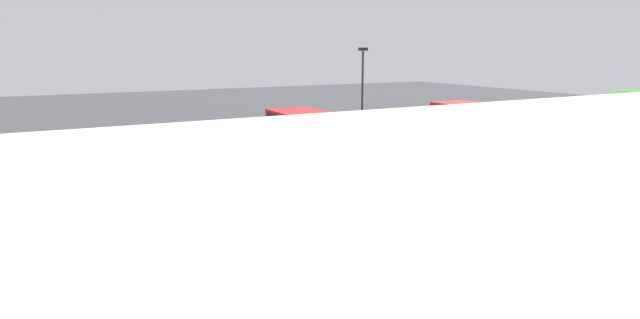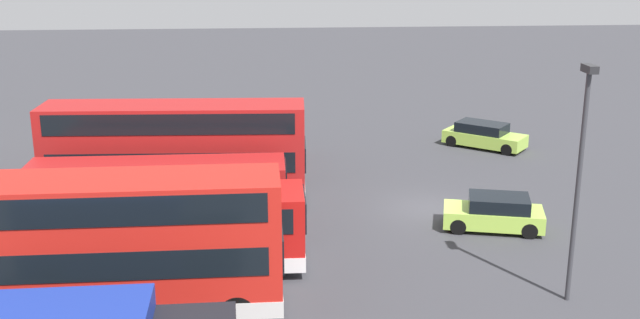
# 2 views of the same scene
# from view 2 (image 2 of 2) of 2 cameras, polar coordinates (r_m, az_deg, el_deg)

# --- Properties ---
(ground_plane) EXTENTS (140.00, 140.00, 0.00)m
(ground_plane) POSITION_cam_2_polar(r_m,az_deg,el_deg) (34.03, 8.21, -3.69)
(ground_plane) COLOR #38383D
(bus_double_decker_near_end) EXTENTS (2.70, 10.19, 4.55)m
(bus_double_decker_near_end) POSITION_cam_2_polar(r_m,az_deg,el_deg) (24.47, -14.89, -6.09)
(bus_double_decker_near_end) COLOR red
(bus_double_decker_near_end) RESTS_ON ground
(bus_single_deck_second) EXTENTS (2.71, 10.96, 2.95)m
(bus_single_deck_second) POSITION_cam_2_polar(r_m,az_deg,el_deg) (27.74, -12.54, -5.06)
(bus_single_deck_second) COLOR #B71411
(bus_single_deck_second) RESTS_ON ground
(bus_single_deck_third) EXTENTS (2.66, 10.24, 2.95)m
(bus_single_deck_third) POSITION_cam_2_polar(r_m,az_deg,el_deg) (31.13, -12.00, -2.65)
(bus_single_deck_third) COLOR #A51919
(bus_single_deck_third) RESTS_ON ground
(bus_double_decker_fourth) EXTENTS (3.09, 11.59, 4.55)m
(bus_double_decker_fourth) POSITION_cam_2_polar(r_m,az_deg,el_deg) (34.27, -10.75, 0.63)
(bus_double_decker_fourth) COLOR #A51919
(bus_double_decker_fourth) RESTS_ON ground
(bus_single_deck_fifth) EXTENTS (2.66, 10.57, 2.95)m
(bus_single_deck_fifth) POSITION_cam_2_polar(r_m,az_deg,el_deg) (38.19, -10.36, 0.98)
(bus_single_deck_fifth) COLOR red
(bus_single_deck_fifth) RESTS_ON ground
(bus_single_deck_sixth) EXTENTS (2.68, 11.33, 2.95)m
(bus_single_deck_sixth) POSITION_cam_2_polar(r_m,az_deg,el_deg) (41.49, -9.92, 2.23)
(bus_single_deck_sixth) COLOR red
(bus_single_deck_sixth) RESTS_ON ground
(car_hatchback_silver) EXTENTS (2.71, 4.31, 1.43)m
(car_hatchback_silver) POSITION_cam_2_polar(r_m,az_deg,el_deg) (32.02, 12.90, -3.91)
(car_hatchback_silver) COLOR #A5D14C
(car_hatchback_silver) RESTS_ON ground
(car_small_green) EXTENTS (4.21, 4.63, 1.43)m
(car_small_green) POSITION_cam_2_polar(r_m,az_deg,el_deg) (44.28, 12.12, 1.76)
(car_small_green) COLOR #A5D14C
(car_small_green) RESTS_ON ground
(lamp_post_tall) EXTENTS (0.70, 0.30, 7.81)m
(lamp_post_tall) POSITION_cam_2_polar(r_m,az_deg,el_deg) (25.33, 18.82, -0.53)
(lamp_post_tall) COLOR #38383D
(lamp_post_tall) RESTS_ON ground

